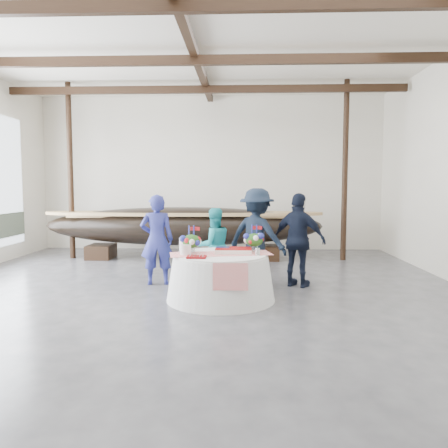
{
  "coord_description": "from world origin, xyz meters",
  "views": [
    {
      "loc": [
        0.89,
        -6.96,
        1.88
      ],
      "look_at": [
        0.56,
        1.53,
        1.14
      ],
      "focal_mm": 35.0,
      "sensor_mm": 36.0,
      "label": 1
    }
  ],
  "objects": [
    {
      "name": "floor",
      "position": [
        0.0,
        0.0,
        0.0
      ],
      "size": [
        10.0,
        12.0,
        0.01
      ],
      "primitive_type": "cube",
      "color": "#3D3D42",
      "rests_on": "ground"
    },
    {
      "name": "wall_back",
      "position": [
        0.0,
        6.0,
        2.25
      ],
      "size": [
        10.0,
        0.02,
        4.5
      ],
      "primitive_type": "cube",
      "color": "silver",
      "rests_on": "ground"
    },
    {
      "name": "ceiling",
      "position": [
        0.0,
        0.0,
        4.5
      ],
      "size": [
        10.0,
        12.0,
        0.01
      ],
      "primitive_type": "cube",
      "color": "white",
      "rests_on": "wall_back"
    },
    {
      "name": "pavilion_structure",
      "position": [
        0.0,
        0.74,
        4.0
      ],
      "size": [
        9.8,
        11.76,
        4.5
      ],
      "color": "black",
      "rests_on": "ground"
    },
    {
      "name": "longboat_display",
      "position": [
        -0.61,
        4.17,
        0.86
      ],
      "size": [
        7.15,
        1.43,
        1.34
      ],
      "color": "black",
      "rests_on": "ground"
    },
    {
      "name": "banquet_table",
      "position": [
        0.56,
        0.13,
        0.38
      ],
      "size": [
        1.79,
        1.79,
        0.77
      ],
      "color": "silver",
      "rests_on": "ground"
    },
    {
      "name": "tabletop_items",
      "position": [
        0.54,
        0.25,
        0.92
      ],
      "size": [
        1.73,
        0.97,
        0.4
      ],
      "color": "red",
      "rests_on": "banquet_table"
    },
    {
      "name": "guest_woman_blue",
      "position": [
        -0.71,
        1.23,
        0.86
      ],
      "size": [
        0.68,
        0.49,
        1.72
      ],
      "primitive_type": "imported",
      "rotation": [
        0.0,
        0.0,
        3.27
      ],
      "color": "navy",
      "rests_on": "ground"
    },
    {
      "name": "guest_woman_teal",
      "position": [
        0.37,
        1.37,
        0.73
      ],
      "size": [
        0.87,
        0.78,
        1.46
      ],
      "primitive_type": "imported",
      "rotation": [
        0.0,
        0.0,
        3.53
      ],
      "color": "#21A5AF",
      "rests_on": "ground"
    },
    {
      "name": "guest_man_left",
      "position": [
        1.2,
        1.4,
        0.92
      ],
      "size": [
        1.37,
        1.17,
        1.84
      ],
      "primitive_type": "imported",
      "rotation": [
        0.0,
        0.0,
        2.63
      ],
      "color": "black",
      "rests_on": "ground"
    },
    {
      "name": "guest_man_right",
      "position": [
        1.97,
        1.14,
        0.88
      ],
      "size": [
        1.1,
        0.89,
        1.75
      ],
      "primitive_type": "imported",
      "rotation": [
        0.0,
        0.0,
        2.61
      ],
      "color": "black",
      "rests_on": "ground"
    }
  ]
}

